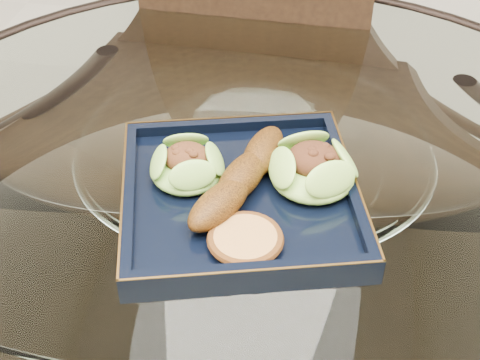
# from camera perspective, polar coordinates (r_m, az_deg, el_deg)

# --- Properties ---
(dining_table) EXTENTS (1.13, 1.13, 0.77)m
(dining_table) POSITION_cam_1_polar(r_m,az_deg,el_deg) (0.94, 1.06, -7.31)
(dining_table) COLOR white
(dining_table) RESTS_ON ground
(dining_chair) EXTENTS (0.45, 0.45, 0.99)m
(dining_chair) POSITION_cam_1_polar(r_m,az_deg,el_deg) (1.21, -0.09, 2.54)
(dining_chair) COLOR #311D10
(dining_chair) RESTS_ON ground
(navy_plate) EXTENTS (0.33, 0.33, 0.02)m
(navy_plate) POSITION_cam_1_polar(r_m,az_deg,el_deg) (0.78, 0.00, -1.68)
(navy_plate) COLOR black
(navy_plate) RESTS_ON dining_table
(lettuce_wrap_left) EXTENTS (0.09, 0.09, 0.03)m
(lettuce_wrap_left) POSITION_cam_1_polar(r_m,az_deg,el_deg) (0.79, -4.53, 1.10)
(lettuce_wrap_left) COLOR #58932A
(lettuce_wrap_left) RESTS_ON navy_plate
(lettuce_wrap_right) EXTENTS (0.11, 0.11, 0.04)m
(lettuce_wrap_right) POSITION_cam_1_polar(r_m,az_deg,el_deg) (0.78, 6.24, 0.80)
(lettuce_wrap_right) COLOR olive
(lettuce_wrap_right) RESTS_ON navy_plate
(roasted_plantain) EXTENTS (0.10, 0.20, 0.04)m
(roasted_plantain) POSITION_cam_1_polar(r_m,az_deg,el_deg) (0.77, 0.18, 0.29)
(roasted_plantain) COLOR #5B3009
(roasted_plantain) RESTS_ON navy_plate
(crumb_patty) EXTENTS (0.08, 0.08, 0.01)m
(crumb_patty) POSITION_cam_1_polar(r_m,az_deg,el_deg) (0.71, 0.46, -5.17)
(crumb_patty) COLOR #CA8743
(crumb_patty) RESTS_ON navy_plate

